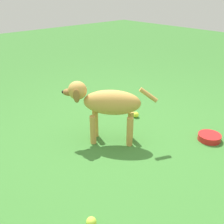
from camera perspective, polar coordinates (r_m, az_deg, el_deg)
ground at (r=2.62m, az=1.63°, el=-6.51°), size 14.00×14.00×0.00m
dog at (r=2.49m, az=-1.18°, el=1.86°), size 0.62×0.69×0.59m
tennis_ball_0 at (r=3.11m, az=5.04°, el=-0.55°), size 0.07×0.07×0.07m
tennis_ball_1 at (r=1.84m, az=-4.37°, el=-22.00°), size 0.07×0.07×0.07m
water_bowl at (r=2.82m, az=19.75°, el=-5.00°), size 0.22×0.22×0.06m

